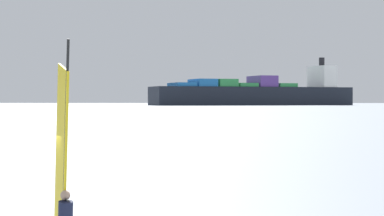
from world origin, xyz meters
TOP-DOWN VIEW (x-y plane):
  - windsurfer at (-0.39, -1.45)m, footprint 2.09×2.86m
  - cargo_ship at (-91.66, 502.94)m, footprint 133.94×103.38m

SIDE VIEW (x-z plane):
  - windsurfer at x=-0.39m, z-range -1.19..3.41m
  - cargo_ship at x=-91.66m, z-range -8.56..25.62m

